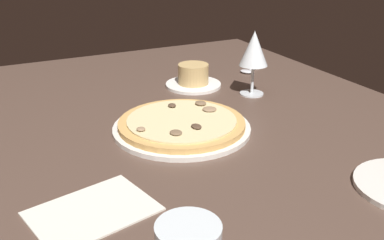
# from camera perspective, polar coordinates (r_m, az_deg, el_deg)

# --- Properties ---
(dining_table) EXTENTS (1.50, 1.10, 0.04)m
(dining_table) POSITION_cam_1_polar(r_m,az_deg,el_deg) (0.96, 1.33, -3.09)
(dining_table) COLOR brown
(dining_table) RESTS_ON ground
(pizza_main) EXTENTS (0.30, 0.30, 0.03)m
(pizza_main) POSITION_cam_1_polar(r_m,az_deg,el_deg) (0.97, -1.30, -0.64)
(pizza_main) COLOR silver
(pizza_main) RESTS_ON dining_table
(ramekin_on_saucer) EXTENTS (0.15, 0.15, 0.06)m
(ramekin_on_saucer) POSITION_cam_1_polar(r_m,az_deg,el_deg) (1.24, 0.17, 5.40)
(ramekin_on_saucer) COLOR white
(ramekin_on_saucer) RESTS_ON dining_table
(wine_glass_far) EXTENTS (0.07, 0.07, 0.17)m
(wine_glass_far) POSITION_cam_1_polar(r_m,az_deg,el_deg) (1.16, 7.85, 8.69)
(wine_glass_far) COLOR silver
(wine_glass_far) RESTS_ON dining_table
(paper_menu) EXTENTS (0.17, 0.21, 0.00)m
(paper_menu) POSITION_cam_1_polar(r_m,az_deg,el_deg) (0.72, -12.48, -11.21)
(paper_menu) COLOR silver
(paper_menu) RESTS_ON dining_table
(spoon) EXTENTS (0.06, 0.09, 0.01)m
(spoon) POSITION_cam_1_polar(r_m,az_deg,el_deg) (1.39, 7.10, 6.20)
(spoon) COLOR silver
(spoon) RESTS_ON dining_table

